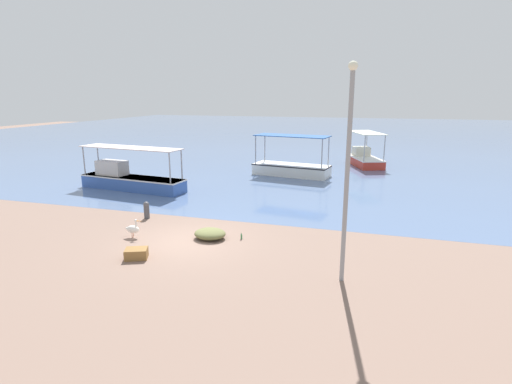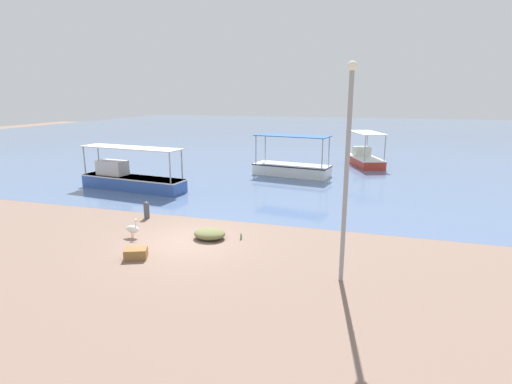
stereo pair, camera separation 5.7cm
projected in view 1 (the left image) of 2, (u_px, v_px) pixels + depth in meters
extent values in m
plane|color=#816658|center=(188.00, 241.00, 15.92)|extent=(120.00, 120.00, 0.00)
cube|color=slate|center=(327.00, 133.00, 60.66)|extent=(110.00, 90.00, 0.00)
cube|color=#385DAB|center=(133.00, 183.00, 24.57)|extent=(7.07, 2.26, 0.80)
cube|color=silver|center=(132.00, 177.00, 24.49)|extent=(7.12, 2.30, 0.08)
cylinder|color=#99999E|center=(182.00, 165.00, 23.56)|extent=(0.08, 0.08, 1.77)
cylinder|color=#99999E|center=(170.00, 168.00, 22.49)|extent=(0.08, 0.08, 1.77)
cylinder|color=#99999E|center=(98.00, 158.00, 26.04)|extent=(0.08, 0.08, 1.77)
cylinder|color=#99999E|center=(84.00, 161.00, 24.98)|extent=(0.08, 0.08, 1.77)
cube|color=silver|center=(130.00, 148.00, 24.05)|extent=(6.88, 2.33, 0.05)
cube|color=beige|center=(112.00, 168.00, 24.97)|extent=(1.95, 1.22, 0.90)
cube|color=red|center=(365.00, 161.00, 32.97)|extent=(3.29, 4.88, 0.70)
cube|color=silver|center=(365.00, 158.00, 32.90)|extent=(3.34, 4.93, 0.08)
cylinder|color=#99999E|center=(384.00, 148.00, 30.76)|extent=(0.08, 0.08, 1.99)
cylinder|color=#99999E|center=(365.00, 148.00, 30.64)|extent=(0.08, 0.08, 1.99)
cylinder|color=#99999E|center=(367.00, 142.00, 34.66)|extent=(0.08, 0.08, 1.99)
cylinder|color=#99999E|center=(349.00, 142.00, 34.55)|extent=(0.08, 0.08, 1.99)
cube|color=beige|center=(366.00, 133.00, 32.41)|extent=(3.32, 4.73, 0.05)
cube|color=beige|center=(361.00, 151.00, 33.79)|extent=(1.62, 1.59, 0.72)
cube|color=white|center=(291.00, 170.00, 28.91)|extent=(5.69, 2.72, 0.80)
cube|color=black|center=(291.00, 165.00, 28.83)|extent=(5.74, 2.76, 0.08)
cylinder|color=#99999E|center=(256.00, 150.00, 28.90)|extent=(0.08, 0.08, 2.04)
cylinder|color=#99999E|center=(265.00, 147.00, 30.33)|extent=(0.08, 0.08, 2.04)
cylinder|color=#99999E|center=(322.00, 154.00, 26.82)|extent=(0.08, 0.08, 2.04)
cylinder|color=#99999E|center=(329.00, 151.00, 28.25)|extent=(0.08, 0.08, 2.04)
cube|color=#265091|center=(292.00, 136.00, 28.33)|extent=(5.51, 2.78, 0.05)
cylinder|color=#E0997A|center=(133.00, 234.00, 16.38)|extent=(0.03, 0.03, 0.22)
cylinder|color=#E0997A|center=(132.00, 235.00, 16.28)|extent=(0.03, 0.03, 0.22)
ellipsoid|color=white|center=(133.00, 229.00, 16.26)|extent=(0.57, 0.30, 0.32)
ellipsoid|color=white|center=(127.00, 228.00, 16.32)|extent=(0.16, 0.13, 0.10)
cylinder|color=white|center=(136.00, 224.00, 16.17)|extent=(0.07, 0.07, 0.26)
sphere|color=white|center=(136.00, 220.00, 16.14)|extent=(0.11, 0.11, 0.11)
cone|color=#E5933F|center=(139.00, 221.00, 16.10)|extent=(0.30, 0.07, 0.06)
cylinder|color=gray|center=(347.00, 182.00, 11.84)|extent=(0.14, 0.14, 6.36)
sphere|color=#EAEACC|center=(353.00, 66.00, 11.06)|extent=(0.28, 0.28, 0.28)
cylinder|color=#47474C|center=(147.00, 212.00, 18.83)|extent=(0.26, 0.26, 0.64)
sphere|color=#4C4C51|center=(146.00, 205.00, 18.74)|extent=(0.27, 0.27, 0.27)
ellipsoid|color=olive|center=(210.00, 234.00, 16.18)|extent=(1.30, 1.10, 0.41)
cube|color=olive|center=(136.00, 254.00, 14.22)|extent=(0.93, 0.82, 0.36)
cylinder|color=#3F7F4C|center=(241.00, 237.00, 16.14)|extent=(0.07, 0.07, 0.20)
cylinder|color=#3F7F4C|center=(241.00, 234.00, 16.10)|extent=(0.03, 0.03, 0.07)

